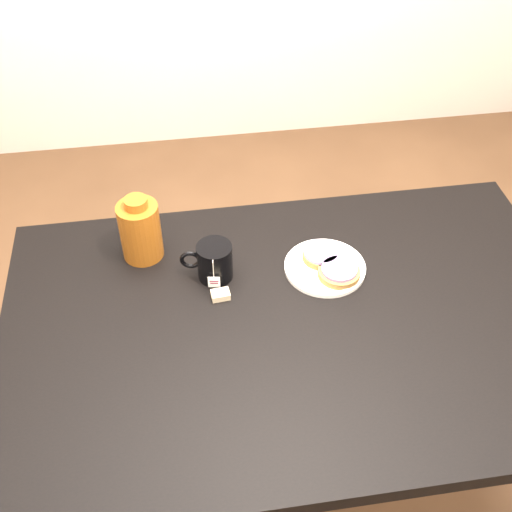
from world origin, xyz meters
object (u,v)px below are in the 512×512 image
(plate, at_px, (325,267))
(teabag_pouch, at_px, (221,295))
(bagel_package, at_px, (140,230))
(bagel_front, at_px, (339,272))
(table, at_px, (295,342))
(mug, at_px, (214,261))
(bagel_back, at_px, (321,255))

(plate, distance_m, teabag_pouch, 0.28)
(plate, bearing_deg, bagel_package, 164.44)
(bagel_front, bearing_deg, table, -137.75)
(table, xyz_separation_m, bagel_package, (-0.35, 0.29, 0.17))
(bagel_front, bearing_deg, teabag_pouch, -176.24)
(bagel_front, distance_m, mug, 0.32)
(bagel_package, bearing_deg, table, -39.12)
(bagel_back, height_order, teabag_pouch, bagel_back)
(plate, bearing_deg, bagel_back, 99.12)
(bagel_front, height_order, mug, mug)
(plate, xyz_separation_m, mug, (-0.28, 0.02, 0.04))
(bagel_back, xyz_separation_m, bagel_package, (-0.45, 0.10, 0.06))
(bagel_package, bearing_deg, teabag_pouch, -45.64)
(bagel_back, relative_size, mug, 0.72)
(table, relative_size, bagel_front, 10.40)
(plate, distance_m, bagel_back, 0.03)
(teabag_pouch, height_order, bagel_package, bagel_package)
(plate, height_order, teabag_pouch, teabag_pouch)
(plate, height_order, bagel_package, bagel_package)
(plate, distance_m, bagel_package, 0.48)
(mug, relative_size, teabag_pouch, 3.09)
(plate, bearing_deg, teabag_pouch, -167.92)
(bagel_front, bearing_deg, mug, 169.39)
(table, bearing_deg, bagel_front, 42.25)
(bagel_package, bearing_deg, bagel_back, -12.25)
(table, relative_size, bagel_back, 14.08)
(table, relative_size, mug, 10.08)
(plate, distance_m, mug, 0.29)
(mug, bearing_deg, plate, 5.55)
(bagel_back, relative_size, bagel_front, 0.74)
(table, distance_m, teabag_pouch, 0.22)
(table, bearing_deg, bagel_back, 61.69)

